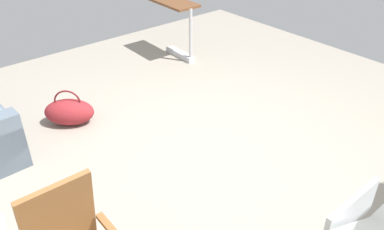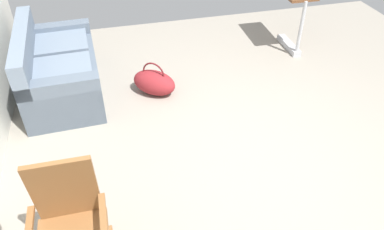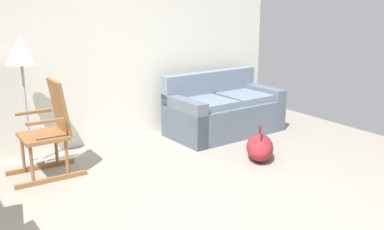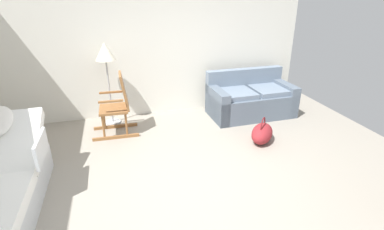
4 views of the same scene
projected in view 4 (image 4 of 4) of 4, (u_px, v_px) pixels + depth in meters
The scene contains 6 objects.
ground_plane at pixel (189, 186), 3.71m from camera, with size 7.02×7.02×0.00m, color gray.
back_wall at pixel (154, 44), 5.47m from camera, with size 5.82×0.10×2.70m, color silver.
couch at pixel (250, 100), 5.74m from camera, with size 1.63×0.90×0.85m.
rocking_chair at pixel (118, 105), 4.91m from camera, with size 0.77×0.51×1.05m.
floor_lamp at pixel (106, 57), 5.00m from camera, with size 0.34×0.34×1.48m.
duffel_bag at pixel (262, 133), 4.74m from camera, with size 0.61×0.63×0.43m.
Camera 4 is at (-0.76, -2.96, 2.29)m, focal length 27.44 mm.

